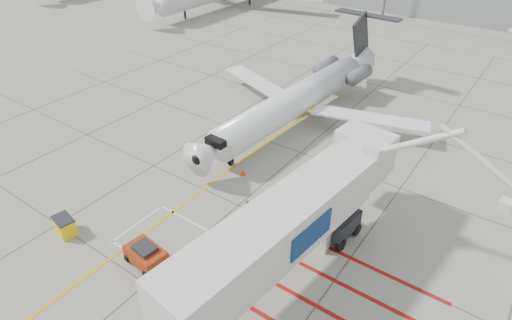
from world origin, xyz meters
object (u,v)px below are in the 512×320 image
Objects in this scene: pushback_tug at (146,254)px; spill_bin at (65,226)px; regional_jet at (283,93)px; jet_bridge at (276,240)px.

pushback_tug is 1.69× the size of spill_bin.
regional_jet is 20.40× the size of spill_bin.
regional_jet is 18.62m from spill_bin.
jet_bridge reaches higher than regional_jet.
regional_jet is 17.17m from pushback_tug.
jet_bridge is 13.44m from spill_bin.
regional_jet is at bearing 88.43° from spill_bin.
pushback_tug is 5.89m from spill_bin.
jet_bridge is (8.74, -14.30, 0.02)m from regional_jet.
pushback_tug is (-6.80, -2.51, -2.94)m from jet_bridge.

